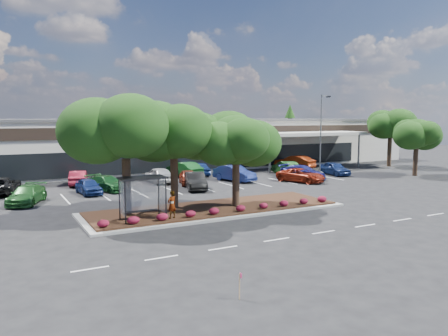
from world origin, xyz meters
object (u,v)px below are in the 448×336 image
car_0 (27,195)px  car_1 (89,186)px  light_pole (322,140)px  survey_stake (240,282)px

car_0 → car_1: size_ratio=1.21×
light_pole → survey_stake: 35.28m
survey_stake → car_0: size_ratio=0.21×
light_pole → car_1: (-25.32, -0.24, -3.28)m
light_pole → car_0: (-30.21, -2.32, -3.26)m
survey_stake → car_1: 24.58m
light_pole → survey_stake: bearing=-135.1°
survey_stake → car_0: 23.12m
survey_stake → car_1: (-0.45, 24.57, 0.04)m
car_1 → light_pole: bearing=-4.3°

